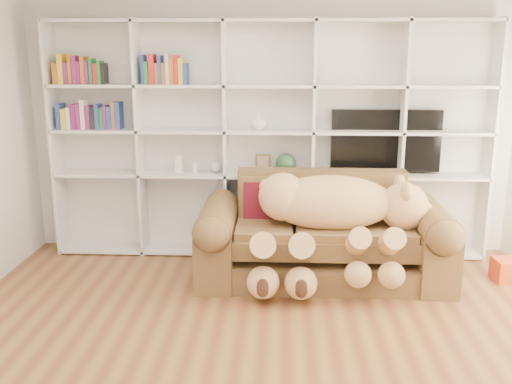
{
  "coord_description": "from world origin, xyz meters",
  "views": [
    {
      "loc": [
        0.12,
        -3.43,
        2.1
      ],
      "look_at": [
        -0.1,
        1.63,
        0.83
      ],
      "focal_mm": 40.0,
      "sensor_mm": 36.0,
      "label": 1
    }
  ],
  "objects_px": {
    "tv": "(385,142)",
    "sofa": "(323,240)",
    "gift_box": "(508,270)",
    "teddy_bear": "(333,215)"
  },
  "relations": [
    {
      "from": "sofa",
      "to": "tv",
      "type": "relative_size",
      "value": 2.08
    },
    {
      "from": "gift_box",
      "to": "tv",
      "type": "relative_size",
      "value": 0.23
    },
    {
      "from": "sofa",
      "to": "gift_box",
      "type": "relative_size",
      "value": 8.9
    },
    {
      "from": "tv",
      "to": "sofa",
      "type": "bearing_deg",
      "value": -133.44
    },
    {
      "from": "teddy_bear",
      "to": "tv",
      "type": "relative_size",
      "value": 1.52
    },
    {
      "from": "teddy_bear",
      "to": "tv",
      "type": "distance_m",
      "value": 1.19
    },
    {
      "from": "gift_box",
      "to": "tv",
      "type": "bearing_deg",
      "value": 146.35
    },
    {
      "from": "sofa",
      "to": "gift_box",
      "type": "height_order",
      "value": "sofa"
    },
    {
      "from": "sofa",
      "to": "teddy_bear",
      "type": "height_order",
      "value": "teddy_bear"
    },
    {
      "from": "gift_box",
      "to": "tv",
      "type": "xyz_separation_m",
      "value": [
        -1.07,
        0.71,
        1.08
      ]
    }
  ]
}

